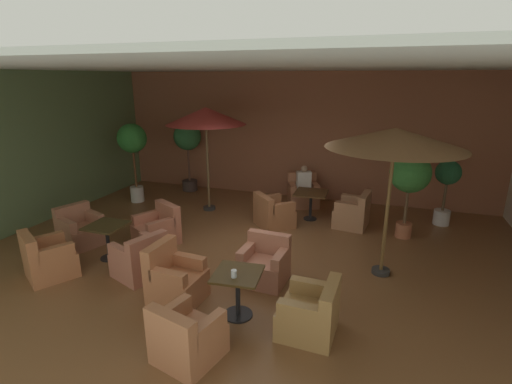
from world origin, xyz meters
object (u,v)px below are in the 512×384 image
(armchair_mid_center_east, at_px, (303,194))
(armchair_mid_center_south, at_px, (273,214))
(potted_tree_mid_right, at_px, (410,176))
(potted_tree_mid_left, at_px, (132,144))
(patron_blue_shirt, at_px, (304,180))
(armchair_front_right_east, at_px, (48,260))
(patio_umbrella_center_beige, at_px, (395,139))
(cafe_table_mid_center, at_px, (311,197))
(armchair_front_right_north, at_px, (80,230))
(potted_tree_left_corner, at_px, (447,182))
(cafe_table_front_right, at_px, (107,233))
(patio_umbrella_tall_red, at_px, (206,117))
(iced_drink_cup, at_px, (234,274))
(potted_tree_right_corner, at_px, (188,142))
(armchair_mid_center_north, at_px, (353,213))
(cafe_table_front_left, at_px, (238,285))
(armchair_front_left_west, at_px, (187,339))
(armchair_front_left_south, at_px, (175,280))
(armchair_front_left_east, at_px, (264,265))
(armchair_front_right_south, at_px, (140,260))
(armchair_front_left_north, at_px, (311,314))
(armchair_front_right_west, at_px, (158,229))

(armchair_mid_center_east, bearing_deg, armchair_mid_center_south, -102.00)
(armchair_mid_center_east, distance_m, potted_tree_mid_right, 3.07)
(potted_tree_mid_left, bearing_deg, patron_blue_shirt, 13.73)
(potted_tree_mid_left, bearing_deg, potted_tree_mid_right, -1.95)
(armchair_front_right_east, bearing_deg, patio_umbrella_center_beige, 19.64)
(armchair_front_right_east, bearing_deg, cafe_table_mid_center, 47.97)
(armchair_front_right_north, height_order, potted_tree_left_corner, potted_tree_left_corner)
(cafe_table_front_right, height_order, armchair_front_right_east, armchair_front_right_east)
(patio_umbrella_tall_red, height_order, potted_tree_mid_left, patio_umbrella_tall_red)
(armchair_mid_center_east, relative_size, iced_drink_cup, 8.95)
(potted_tree_mid_right, relative_size, potted_tree_right_corner, 0.90)
(potted_tree_left_corner, relative_size, iced_drink_cup, 14.18)
(patio_umbrella_center_beige, bearing_deg, armchair_mid_center_south, 147.83)
(cafe_table_mid_center, relative_size, armchair_mid_center_north, 0.88)
(cafe_table_front_left, bearing_deg, armchair_front_left_west, -104.48)
(armchair_front_left_south, height_order, patron_blue_shirt, patron_blue_shirt)
(potted_tree_left_corner, distance_m, potted_tree_right_corner, 7.08)
(potted_tree_mid_right, distance_m, iced_drink_cup, 4.68)
(armchair_front_left_east, relative_size, armchair_front_right_south, 0.82)
(patio_umbrella_center_beige, bearing_deg, armchair_front_right_south, -160.23)
(armchair_front_left_north, relative_size, potted_tree_mid_left, 0.37)
(patio_umbrella_tall_red, distance_m, potted_tree_left_corner, 5.93)
(armchair_front_right_south, xyz_separation_m, patio_umbrella_center_beige, (4.02, 1.44, 2.11))
(armchair_mid_center_north, xyz_separation_m, patron_blue_shirt, (-1.41, 1.07, 0.42))
(potted_tree_left_corner, xyz_separation_m, iced_drink_cup, (-3.30, -5.04, -0.29))
(armchair_front_right_east, bearing_deg, cafe_table_front_right, 59.39)
(armchair_front_left_north, xyz_separation_m, patron_blue_shirt, (-1.19, 5.23, 0.44))
(armchair_front_right_south, relative_size, iced_drink_cup, 8.87)
(armchair_front_left_north, xyz_separation_m, iced_drink_cup, (-1.08, -0.08, 0.46))
(armchair_front_right_south, bearing_deg, potted_tree_right_corner, 108.89)
(armchair_mid_center_east, relative_size, patron_blue_shirt, 1.45)
(potted_tree_mid_right, distance_m, patron_blue_shirt, 2.92)
(cafe_table_front_right, distance_m, armchair_front_right_east, 1.08)
(patio_umbrella_tall_red, bearing_deg, cafe_table_front_right, -100.94)
(armchair_front_left_west, bearing_deg, armchair_front_right_west, 127.97)
(armchair_front_left_south, height_order, armchair_mid_center_north, armchair_front_left_south)
(armchair_mid_center_north, bearing_deg, potted_tree_right_corner, 164.28)
(armchair_mid_center_north, height_order, armchair_mid_center_east, armchair_mid_center_east)
(potted_tree_mid_left, bearing_deg, cafe_table_front_left, -41.34)
(armchair_front_left_east, distance_m, cafe_table_front_right, 3.11)
(patio_umbrella_tall_red, height_order, patio_umbrella_center_beige, patio_umbrella_tall_red)
(armchair_front_right_north, xyz_separation_m, armchair_mid_center_north, (5.31, 2.85, 0.01))
(cafe_table_mid_center, height_order, potted_tree_left_corner, potted_tree_left_corner)
(potted_tree_mid_left, xyz_separation_m, patron_blue_shirt, (4.52, 1.10, -0.88))
(armchair_front_left_north, relative_size, potted_tree_mid_right, 0.43)
(armchair_front_right_south, xyz_separation_m, armchair_mid_center_south, (1.55, 2.99, -0.01))
(armchair_front_right_east, xyz_separation_m, cafe_table_mid_center, (3.83, 4.25, 0.26))
(potted_tree_left_corner, distance_m, patron_blue_shirt, 3.43)
(armchair_front_left_south, relative_size, iced_drink_cup, 8.43)
(patio_umbrella_center_beige, distance_m, patron_blue_shirt, 4.17)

